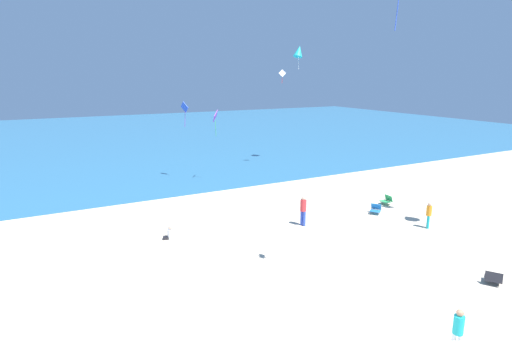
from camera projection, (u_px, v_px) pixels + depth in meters
name	position (u px, v px, depth m)	size (l,w,h in m)	color
ground_plane	(244.00, 239.00, 19.91)	(120.00, 120.00, 0.00)	beige
ocean_water	(113.00, 137.00, 53.06)	(120.00, 60.00, 0.05)	teal
beach_chair_far_right	(493.00, 278.00, 15.58)	(0.86, 0.85, 0.53)	black
beach_chair_near_camera	(376.00, 209.00, 23.57)	(0.83, 0.82, 0.57)	#2370B2
beach_chair_mid_beach	(387.00, 200.00, 25.27)	(0.58, 0.62, 0.57)	#2D9956
person_0	(170.00, 234.00, 19.90)	(0.60, 0.45, 0.68)	white
person_1	(429.00, 213.00, 21.20)	(0.39, 0.39, 1.38)	#19ADB2
person_2	(458.00, 330.00, 11.42)	(0.36, 0.36, 1.46)	white
person_4	(303.00, 209.00, 21.54)	(0.40, 0.40, 1.62)	blue
kite_purple	(215.00, 117.00, 29.66)	(0.51, 0.82, 1.94)	purple
kite_white	(282.00, 74.00, 34.15)	(0.61, 0.23, 1.13)	white
kite_teal	(299.00, 51.00, 35.64)	(1.30, 1.15, 2.13)	#1EADAD
kite_blue	(185.00, 108.00, 30.18)	(0.34, 0.81, 1.87)	blue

